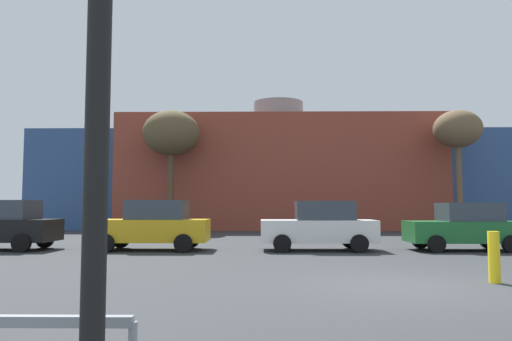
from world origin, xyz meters
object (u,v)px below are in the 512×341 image
at_px(parked_car_0, 0,225).
at_px(parked_car_3, 465,227).
at_px(bollard_yellow_0, 494,257).
at_px(bare_tree_1, 458,131).
at_px(parked_car_2, 319,226).
at_px(bare_tree_0, 171,134).
at_px(parked_car_1, 152,225).

bearing_deg(parked_car_0, parked_car_3, -180.00).
distance_m(parked_car_3, bollard_yellow_0, 8.15).
xyz_separation_m(bare_tree_1, bollard_yellow_0, (-7.33, -20.07, -5.83)).
distance_m(parked_car_0, bare_tree_1, 25.98).
bearing_deg(parked_car_2, parked_car_3, 180.00).
bearing_deg(bollard_yellow_0, bare_tree_1, 69.94).
height_order(parked_car_3, bare_tree_1, bare_tree_1).
bearing_deg(parked_car_0, parked_car_2, -180.00).
relative_size(parked_car_0, bare_tree_0, 0.55).
bearing_deg(bare_tree_0, parked_car_2, -57.88).
relative_size(parked_car_3, bollard_yellow_0, 3.72).
xyz_separation_m(parked_car_1, bare_tree_1, (16.43, 12.34, 5.45)).
height_order(parked_car_1, bare_tree_0, bare_tree_0).
relative_size(parked_car_2, bollard_yellow_0, 3.87).
bearing_deg(bare_tree_1, bare_tree_0, 178.64).
relative_size(parked_car_0, parked_car_3, 1.06).
bearing_deg(bollard_yellow_0, parked_car_0, 152.55).
bearing_deg(bare_tree_0, parked_car_0, -107.48).
xyz_separation_m(parked_car_1, bollard_yellow_0, (9.10, -7.73, -0.38)).
bearing_deg(bollard_yellow_0, parked_car_3, 71.75).
xyz_separation_m(parked_car_2, parked_car_3, (5.39, -0.00, -0.03)).
relative_size(parked_car_0, bollard_yellow_0, 3.93).
xyz_separation_m(parked_car_1, parked_car_3, (11.65, 0.00, -0.05)).
bearing_deg(parked_car_1, parked_car_2, -180.00).
distance_m(parked_car_1, bare_tree_0, 13.96).
bearing_deg(parked_car_1, bare_tree_0, -82.14).
distance_m(bare_tree_1, bollard_yellow_0, 22.14).
distance_m(parked_car_0, parked_car_2, 12.04).
xyz_separation_m(bare_tree_0, bollard_yellow_0, (10.86, -20.50, -5.73)).
bearing_deg(parked_car_3, bare_tree_1, -111.17).
xyz_separation_m(parked_car_0, parked_car_2, (12.04, 0.00, -0.02)).
bearing_deg(bare_tree_1, bollard_yellow_0, -110.06).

